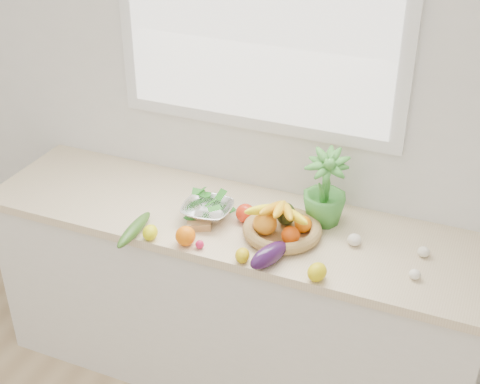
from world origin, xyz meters
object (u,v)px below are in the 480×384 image
at_px(eggplant, 269,255).
at_px(apple, 245,213).
at_px(potted_herb, 325,188).
at_px(cucumber, 134,229).
at_px(fruit_basket, 282,225).
at_px(colander_with_spinach, 208,207).

bearing_deg(eggplant, apple, 129.36).
bearing_deg(potted_herb, eggplant, -105.87).
xyz_separation_m(eggplant, cucumber, (-0.59, -0.03, -0.01)).
relative_size(eggplant, fruit_basket, 0.54).
height_order(cucumber, colander_with_spinach, colander_with_spinach).
xyz_separation_m(cucumber, fruit_basket, (0.57, 0.23, 0.02)).
height_order(apple, colander_with_spinach, colander_with_spinach).
bearing_deg(cucumber, potted_herb, 30.22).
xyz_separation_m(apple, colander_with_spinach, (-0.16, -0.04, 0.02)).
relative_size(cucumber, colander_with_spinach, 1.24).
relative_size(potted_herb, fruit_basket, 0.91).
distance_m(potted_herb, colander_with_spinach, 0.51).
height_order(eggplant, potted_herb, potted_herb).
distance_m(apple, fruit_basket, 0.18).
height_order(apple, cucumber, apple).
bearing_deg(apple, colander_with_spinach, -164.83).
bearing_deg(cucumber, apple, 35.30).
distance_m(apple, colander_with_spinach, 0.16).
bearing_deg(eggplant, fruit_basket, 96.05).
height_order(potted_herb, colander_with_spinach, potted_herb).
height_order(cucumber, potted_herb, potted_herb).
xyz_separation_m(cucumber, potted_herb, (0.69, 0.40, 0.14)).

